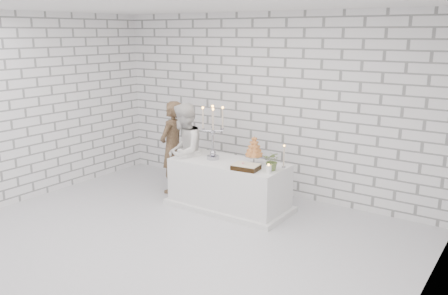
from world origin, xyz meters
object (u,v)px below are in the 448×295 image
Objects in this scene: cake_table at (229,185)px; groom at (172,147)px; candelabra at (213,133)px; bride at (184,152)px; croquembouche at (254,150)px.

cake_table is 1.15× the size of groom.
candelabra is at bearing 73.41° from groom.
bride is (-0.84, -0.05, 0.42)m from cake_table.
croquembouche is (1.24, 0.12, 0.18)m from bride.
bride is 1.26m from croquembouche.
groom is 1.64m from croquembouche.
croquembouche is at bearing 80.39° from groom.
bride reaches higher than cake_table.
groom is 1.04m from candelabra.
candelabra reaches higher than croquembouche.
candelabra is (0.95, -0.14, 0.39)m from groom.
candelabra is 1.93× the size of croquembouche.
candelabra is at bearing 70.22° from bride.
groom is 1.84× the size of candelabra.
croquembouche is (0.68, 0.10, -0.21)m from candelabra.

